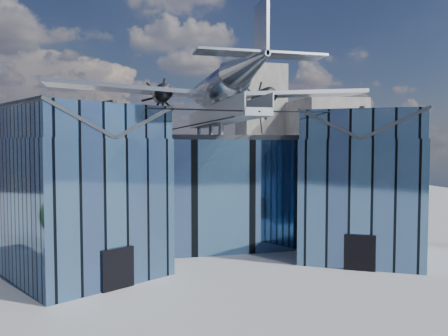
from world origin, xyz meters
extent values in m
plane|color=gray|center=(0.00, 0.00, 0.00)|extent=(120.00, 120.00, 0.00)
cube|color=#4A6D96|center=(0.00, 9.00, 4.75)|extent=(28.00, 14.00, 9.50)
cube|color=#27292F|center=(0.00, 9.00, 9.70)|extent=(28.00, 14.00, 0.40)
cube|color=#4A6D96|center=(-10.50, -1.00, 4.75)|extent=(11.79, 11.43, 9.50)
cube|color=#4A6D96|center=(-10.50, -1.00, 10.60)|extent=(11.56, 11.20, 2.20)
cube|color=#27292F|center=(-12.45, -2.12, 10.60)|extent=(7.98, 9.23, 2.40)
cube|color=#27292F|center=(-8.55, 0.12, 10.60)|extent=(7.98, 9.23, 2.40)
cube|color=#27292F|center=(-10.50, -1.00, 11.75)|extent=(4.30, 7.10, 0.18)
cube|color=black|center=(-8.48, -4.51, 1.30)|extent=(2.03, 1.32, 2.60)
cube|color=black|center=(-6.60, 1.25, 4.75)|extent=(0.34, 0.34, 9.50)
cube|color=#4A6D96|center=(10.50, -1.00, 4.75)|extent=(11.79, 11.43, 9.50)
cube|color=#4A6D96|center=(10.50, -1.00, 10.60)|extent=(11.56, 11.20, 2.20)
cube|color=#27292F|center=(8.55, 0.12, 10.60)|extent=(7.98, 9.23, 2.40)
cube|color=#27292F|center=(12.45, -2.12, 10.60)|extent=(7.98, 9.23, 2.40)
cube|color=#27292F|center=(10.50, -1.00, 11.75)|extent=(4.30, 7.10, 0.18)
cube|color=black|center=(8.48, -4.51, 1.30)|extent=(2.03, 1.32, 2.60)
cube|color=black|center=(6.60, 1.25, 4.75)|extent=(0.34, 0.34, 9.50)
cube|color=#90969C|center=(0.00, 3.50, 11.10)|extent=(1.80, 21.00, 0.50)
cube|color=#90969C|center=(-0.90, 3.50, 11.75)|extent=(0.08, 21.00, 1.10)
cube|color=#90969C|center=(0.90, 3.50, 11.75)|extent=(0.08, 21.00, 1.10)
cylinder|color=#90969C|center=(0.00, 13.00, 10.43)|extent=(0.44, 0.44, 1.35)
cylinder|color=#90969C|center=(0.00, 7.00, 10.43)|extent=(0.44, 0.44, 1.35)
cylinder|color=#90969C|center=(0.00, 3.00, 10.43)|extent=(0.44, 0.44, 1.35)
cylinder|color=#90969C|center=(0.00, 4.00, 12.05)|extent=(0.70, 0.70, 1.40)
cylinder|color=black|center=(-5.25, -4.00, 11.40)|extent=(10.55, 6.08, 0.69)
cylinder|color=black|center=(5.25, -4.00, 11.40)|extent=(10.55, 6.08, 0.69)
cylinder|color=black|center=(-3.00, 1.50, 10.55)|extent=(6.09, 17.04, 1.19)
cylinder|color=black|center=(3.00, 1.50, 10.55)|extent=(6.09, 17.04, 1.19)
cylinder|color=#A3A7AF|center=(0.00, 4.00, 14.00)|extent=(2.50, 11.00, 2.50)
sphere|color=#A3A7AF|center=(0.00, 9.50, 14.00)|extent=(2.50, 2.50, 2.50)
cube|color=black|center=(0.00, 8.50, 14.69)|extent=(1.60, 1.40, 0.50)
cone|color=#A3A7AF|center=(0.00, -5.00, 14.30)|extent=(2.50, 7.00, 2.50)
cube|color=#A3A7AF|center=(0.00, -7.30, 15.90)|extent=(0.18, 2.40, 3.40)
cube|color=#A3A7AF|center=(0.00, -7.20, 14.50)|extent=(8.00, 1.80, 0.14)
cube|color=#A3A7AF|center=(-7.00, 5.00, 13.70)|extent=(14.00, 3.20, 1.08)
cylinder|color=black|center=(-4.60, 5.60, 13.45)|extent=(1.44, 3.20, 1.44)
cone|color=black|center=(-4.60, 7.40, 13.45)|extent=(0.70, 0.70, 0.70)
cube|color=black|center=(-4.60, 7.55, 13.45)|extent=(1.05, 0.06, 3.33)
cube|color=black|center=(-4.60, 7.55, 13.45)|extent=(2.53, 0.06, 2.53)
cube|color=black|center=(-4.60, 7.55, 13.45)|extent=(3.33, 0.06, 1.05)
cylinder|color=black|center=(-4.60, 5.00, 12.22)|extent=(0.24, 0.24, 1.75)
cube|color=#A3A7AF|center=(7.00, 5.00, 13.70)|extent=(14.00, 3.20, 1.08)
cylinder|color=black|center=(4.60, 5.60, 13.45)|extent=(1.44, 3.20, 1.44)
cone|color=black|center=(4.60, 7.40, 13.45)|extent=(0.70, 0.70, 0.70)
cube|color=black|center=(4.60, 7.55, 13.45)|extent=(1.05, 0.06, 3.33)
cube|color=black|center=(4.60, 7.55, 13.45)|extent=(2.53, 0.06, 2.53)
cube|color=black|center=(4.60, 7.55, 13.45)|extent=(3.33, 0.06, 1.05)
cylinder|color=black|center=(4.60, 5.00, 12.22)|extent=(0.24, 0.24, 1.75)
cube|color=gray|center=(32.00, 48.00, 9.00)|extent=(12.00, 14.00, 18.00)
cube|color=gray|center=(-20.00, 55.00, 7.00)|extent=(14.00, 10.00, 14.00)
cube|color=gray|center=(22.00, 58.00, 13.00)|extent=(9.00, 9.00, 26.00)
cylinder|color=#352615|center=(23.26, 9.35, 1.23)|extent=(0.44, 0.44, 2.47)
sphere|color=#254919|center=(23.26, 9.35, 3.43)|extent=(4.18, 4.18, 3.23)
camera|label=1|loc=(-8.46, -32.33, 9.05)|focal=35.00mm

